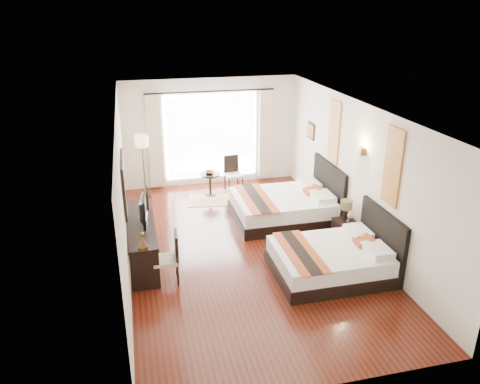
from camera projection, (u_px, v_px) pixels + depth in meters
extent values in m
cube|color=#3D100B|center=(246.00, 248.00, 9.28)|extent=(4.50, 7.50, 0.01)
cube|color=white|center=(246.00, 109.00, 8.24)|extent=(4.50, 7.50, 0.02)
cube|color=silver|center=(356.00, 173.00, 9.24)|extent=(0.01, 7.50, 2.80)
cube|color=silver|center=(123.00, 193.00, 8.27)|extent=(0.01, 7.50, 2.80)
cube|color=silver|center=(211.00, 133.00, 12.14)|extent=(4.50, 0.01, 2.80)
cube|color=silver|center=(326.00, 294.00, 5.38)|extent=(4.50, 0.01, 2.80)
cube|color=white|center=(211.00, 136.00, 12.16)|extent=(2.40, 0.02, 2.20)
cube|color=white|center=(211.00, 137.00, 12.11)|extent=(2.30, 0.02, 2.10)
cube|color=#C1B396|center=(155.00, 142.00, 11.76)|extent=(0.35, 0.14, 2.35)
cube|color=#C1B396|center=(266.00, 135.00, 12.39)|extent=(0.35, 0.14, 2.35)
cube|color=maroon|center=(393.00, 167.00, 7.88)|extent=(0.03, 0.50, 1.35)
cube|color=maroon|center=(334.00, 132.00, 10.03)|extent=(0.03, 0.50, 1.35)
cube|color=#4B351A|center=(362.00, 151.00, 8.83)|extent=(0.10, 0.14, 0.14)
cube|color=black|center=(124.00, 183.00, 8.28)|extent=(0.04, 1.25, 0.95)
cube|color=white|center=(125.00, 183.00, 8.28)|extent=(0.01, 1.12, 0.82)
cube|color=black|center=(328.00, 268.00, 8.34)|extent=(1.94, 1.51, 0.24)
cube|color=white|center=(329.00, 256.00, 8.25)|extent=(1.88, 1.47, 0.28)
cube|color=black|center=(382.00, 240.00, 8.40)|extent=(0.08, 1.51, 1.13)
cube|color=#8F3A17|center=(300.00, 252.00, 8.07)|extent=(0.52, 1.57, 0.02)
cube|color=black|center=(281.00, 214.00, 10.47)|extent=(2.12, 1.65, 0.26)
cube|color=white|center=(282.00, 203.00, 10.36)|extent=(2.06, 1.61, 0.31)
cube|color=black|center=(329.00, 190.00, 10.52)|extent=(0.08, 1.65, 1.24)
cube|color=#8F3A17|center=(256.00, 198.00, 10.17)|extent=(0.57, 1.71, 0.02)
cube|color=black|center=(345.00, 232.00, 9.41)|extent=(0.40, 0.49, 0.47)
cylinder|color=black|center=(346.00, 213.00, 9.38)|extent=(0.10, 0.10, 0.20)
cylinder|color=#433420|center=(346.00, 205.00, 9.31)|extent=(0.24, 0.24, 0.18)
imported|color=black|center=(350.00, 220.00, 9.17)|extent=(0.14, 0.14, 0.13)
cube|color=black|center=(142.00, 241.00, 8.76)|extent=(0.50, 2.20, 0.76)
imported|color=black|center=(140.00, 208.00, 8.62)|extent=(0.22, 0.91, 0.52)
cube|color=beige|center=(166.00, 260.00, 8.01)|extent=(0.44, 0.44, 0.06)
cube|color=black|center=(176.00, 246.00, 7.95)|extent=(0.06, 0.40, 0.47)
cylinder|color=black|center=(146.00, 196.00, 11.74)|extent=(0.24, 0.24, 0.03)
cylinder|color=#4B351A|center=(144.00, 170.00, 11.48)|extent=(0.03, 0.03, 1.36)
cylinder|color=beige|center=(142.00, 141.00, 11.20)|extent=(0.32, 0.32, 0.28)
cylinder|color=black|center=(210.00, 184.00, 11.77)|extent=(0.49, 0.49, 0.56)
imported|color=#4C351B|center=(210.00, 173.00, 11.65)|extent=(0.25, 0.25, 0.06)
cube|color=beige|center=(234.00, 175.00, 12.01)|extent=(0.46, 0.46, 0.06)
cube|color=black|center=(231.00, 164.00, 12.08)|extent=(0.39, 0.09, 0.46)
cube|color=tan|center=(212.00, 200.00, 11.53)|extent=(1.26, 0.94, 0.01)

